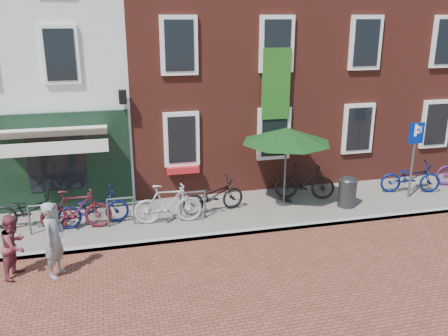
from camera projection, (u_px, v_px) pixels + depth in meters
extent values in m
plane|color=brown|center=(183.00, 242.00, 12.48)|extent=(80.00, 80.00, 0.00)
cube|color=slate|center=(208.00, 214.00, 14.08)|extent=(24.00, 3.00, 0.10)
cube|color=silver|center=(2.00, 50.00, 16.43)|extent=(8.00, 8.00, 9.00)
cube|color=maroon|center=(202.00, 33.00, 17.90)|extent=(6.00, 8.00, 10.00)
cube|color=maroon|center=(348.00, 32.00, 19.28)|extent=(6.00, 8.00, 10.00)
cylinder|color=#343437|center=(347.00, 193.00, 14.46)|extent=(0.54, 0.54, 0.81)
ellipsoid|color=#343437|center=(348.00, 179.00, 14.31)|extent=(0.54, 0.54, 0.24)
cylinder|color=#4C4C4F|center=(412.00, 162.00, 14.93)|extent=(0.07, 0.07, 2.34)
cube|color=#001B84|center=(416.00, 133.00, 14.63)|extent=(0.50, 0.04, 0.65)
cylinder|color=#4C4C4F|center=(284.00, 202.00, 14.78)|extent=(0.50, 0.50, 0.08)
cylinder|color=#4C4C4F|center=(285.00, 168.00, 14.44)|extent=(0.06, 0.06, 2.26)
cone|color=#123A13|center=(287.00, 132.00, 14.10)|extent=(2.69, 2.69, 0.45)
imported|color=gray|center=(54.00, 240.00, 10.63)|extent=(0.65, 0.76, 1.76)
imported|color=brown|center=(14.00, 246.00, 10.66)|extent=(0.77, 0.86, 1.47)
imported|color=black|center=(29.00, 210.00, 12.95)|extent=(2.00, 0.89, 1.02)
imported|color=#4E111B|center=(76.00, 210.00, 12.83)|extent=(1.90, 0.61, 1.13)
imported|color=#0F1350|center=(93.00, 208.00, 13.10)|extent=(2.01, 0.93, 1.02)
imported|color=#A0A1A3|center=(168.00, 204.00, 13.24)|extent=(1.91, 0.66, 1.13)
imported|color=black|center=(213.00, 196.00, 13.99)|extent=(2.03, 1.06, 1.02)
imported|color=black|center=(305.00, 182.00, 15.01)|extent=(1.95, 1.09, 1.13)
imported|color=#05124E|center=(411.00, 177.00, 15.57)|extent=(2.04, 1.13, 1.02)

